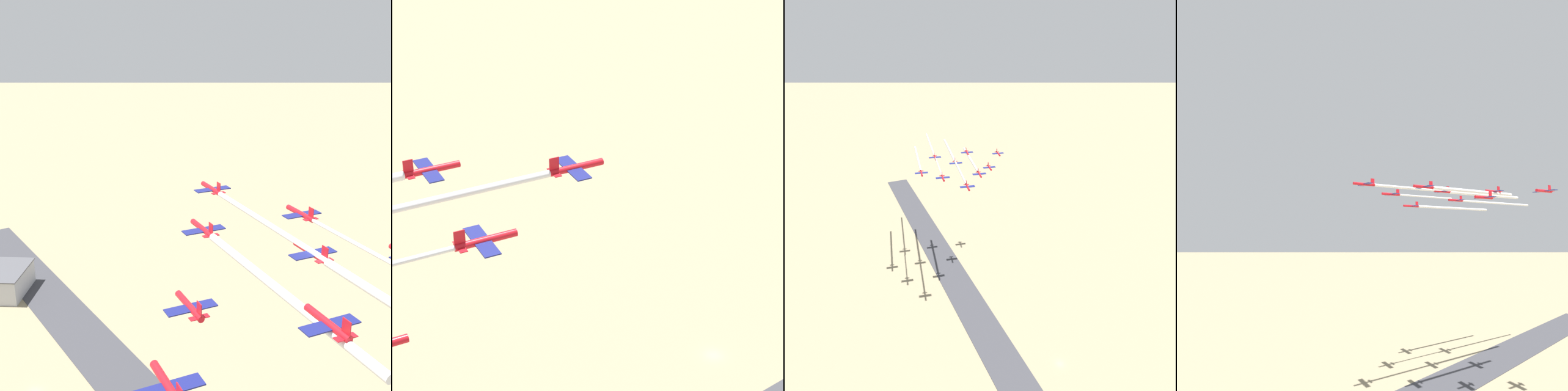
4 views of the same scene
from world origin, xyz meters
The scene contains 11 objects.
hangar centered at (66.26, 34.67, 5.77)m, with size 25.62×17.59×11.49m.
jet_0 centered at (-32.15, -59.28, 82.32)m, with size 8.45×8.26×2.92m.
jet_1 centered at (-53.77, -58.26, 81.27)m, with size 8.45×8.26×2.92m.
jet_2 centered at (-43.55, -77.69, 80.97)m, with size 8.45×8.26×2.92m.
jet_3 centered at (-75.40, -57.24, 77.34)m, with size 8.45×8.26×2.92m.
jet_4 centered at (-65.17, -76.66, 82.15)m, with size 8.45×8.26×2.92m.
jet_6 centered at (-97.02, -56.21, 79.62)m, with size 8.45×8.26×2.92m.
jet_7 centered at (-86.80, -75.64, 82.06)m, with size 8.45×8.26×2.92m.
smoke_trail_0 centered at (-55.53, -71.59, 82.28)m, with size 40.18×21.84×1.08m.
smoke_trail_1 centered at (-76.91, -70.44, 81.23)m, with size 39.83×21.84×1.37m.
smoke_trail_2 centered at (-60.43, -86.57, 80.93)m, with size 27.02×14.69×0.73m.
Camera 1 is at (-147.89, -62.15, 119.31)m, focal length 50.00 mm.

